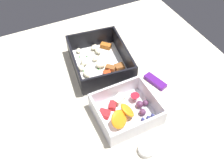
{
  "coord_description": "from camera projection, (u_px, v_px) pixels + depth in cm",
  "views": [
    {
      "loc": [
        39.5,
        -19.11,
        55.76
      ],
      "look_at": [
        -1.62,
        0.63,
        4.0
      ],
      "focal_mm": 39.5,
      "sensor_mm": 36.0,
      "label": 1
    }
  ],
  "objects": [
    {
      "name": "candy_bar",
      "position": [
        155.0,
        81.0,
        0.72
      ],
      "size": [
        7.39,
        4.32,
        1.2
      ],
      "primitive_type": "cube",
      "rotation": [
        0.0,
        0.0,
        0.29
      ],
      "color": "#51197A",
      "rests_on": "table_surface"
    },
    {
      "name": "table_surface",
      "position": [
        112.0,
        96.0,
        0.7
      ],
      "size": [
        80.0,
        80.0,
        2.0
      ],
      "primitive_type": "cube",
      "color": "beige",
      "rests_on": "ground"
    },
    {
      "name": "fruit_bowl",
      "position": [
        126.0,
        111.0,
        0.63
      ],
      "size": [
        13.78,
        15.47,
        5.2
      ],
      "rotation": [
        0.0,
        0.0,
        0.01
      ],
      "color": "white",
      "rests_on": "table_surface"
    },
    {
      "name": "pasta_container",
      "position": [
        100.0,
        62.0,
        0.75
      ],
      "size": [
        22.0,
        18.43,
        6.57
      ],
      "rotation": [
        0.0,
        0.0,
        -0.12
      ],
      "color": "white",
      "rests_on": "table_surface"
    },
    {
      "name": "paper_cup_liner",
      "position": [
        146.0,
        150.0,
        0.57
      ],
      "size": [
        3.83,
        3.83,
        1.48
      ],
      "primitive_type": "cylinder",
      "color": "white",
      "rests_on": "table_surface"
    }
  ]
}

